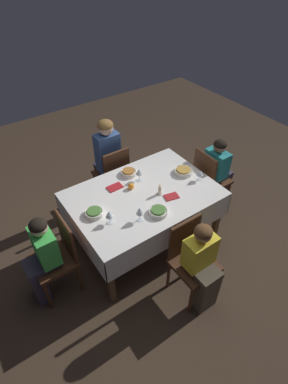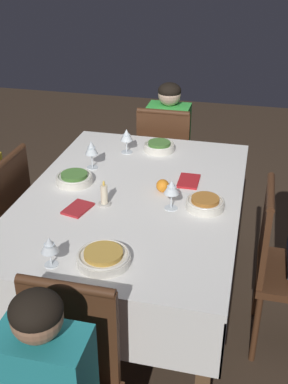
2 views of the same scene
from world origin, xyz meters
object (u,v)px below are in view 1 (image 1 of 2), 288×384
bowl_north (128,172)px  napkin_red_folded (115,187)px  dining_table (143,199)px  chair_west (59,254)px  person_child_green (41,258)px  wine_glass_west (109,215)px  wine_glass_north (139,172)px  candle_centerpiece (160,191)px  person_child_yellow (203,265)px  bowl_west (94,213)px  bowl_south (158,211)px  wine_glass_east (200,173)px  chair_north (113,173)px  chair_south (190,256)px  orange_fruit (131,186)px  person_adult_denim (106,156)px  chair_east (209,178)px  person_child_teal (219,170)px  wine_glass_south (140,211)px  bowl_east (183,171)px

bowl_north → napkin_red_folded: (-0.26, -0.12, -0.02)m
bowl_north → dining_table: bearing=-97.9°
chair_west → bowl_north: size_ratio=4.80×
person_child_green → wine_glass_west: (0.69, -0.14, 0.30)m
wine_glass_north → candle_centerpiece: bearing=-82.8°
candle_centerpiece → dining_table: bearing=142.3°
person_child_yellow → wine_glass_north: bearing=85.8°
bowl_west → bowl_south: (0.54, -0.35, -0.00)m
person_child_green → wine_glass_east: 1.88m
wine_glass_west → candle_centerpiece: size_ratio=1.13×
person_child_yellow → napkin_red_folded: (-0.21, 1.22, 0.21)m
chair_west → bowl_south: 1.07m
chair_north → napkin_red_folded: 0.65m
chair_west → chair_south: size_ratio=1.00×
dining_table → orange_fruit: size_ratio=23.40×
person_adult_denim → bowl_west: person_adult_denim is taller
chair_west → orange_fruit: (0.97, 0.17, 0.29)m
wine_glass_west → candle_centerpiece: (0.65, 0.06, -0.06)m
bowl_south → napkin_red_folded: 0.62m
chair_north → candle_centerpiece: 0.95m
candle_centerpiece → chair_east: bearing=7.2°
wine_glass_north → napkin_red_folded: bearing=172.3°
wine_glass_north → wine_glass_east: size_ratio=1.16×
person_child_teal → bowl_west: size_ratio=5.41×
chair_south → wine_glass_south: 0.67m
chair_east → bowl_east: bearing=86.3°
person_child_yellow → wine_glass_west: bearing=123.5°
chair_north → person_child_teal: (1.13, -0.79, 0.06)m
chair_south → orange_fruit: 0.98m
chair_north → person_child_yellow: bearing=88.1°
chair_north → dining_table: bearing=85.1°
wine_glass_west → orange_fruit: bearing=35.2°
person_child_yellow → bowl_west: size_ratio=5.34×
chair_west → wine_glass_north: size_ratio=5.89×
bowl_west → person_child_teal: bearing=-0.3°
bowl_west → bowl_east: 1.18m
person_child_yellow → bowl_south: 0.67m
chair_west → wine_glass_north: (1.13, 0.25, 0.37)m
bowl_south → orange_fruit: size_ratio=2.91×
wine_glass_north → chair_east: bearing=-12.9°
person_adult_denim → wine_glass_south: size_ratio=7.44×
chair_west → wine_glass_west: same height
bowl_east → wine_glass_south: bearing=-158.2°
candle_centerpiece → wine_glass_east: bearing=-6.7°
person_child_yellow → orange_fruit: person_child_yellow is taller
wine_glass_south → orange_fruit: size_ratio=2.45×
chair_east → bowl_east: chair_east is taller
bowl_east → wine_glass_north: bearing=159.5°
dining_table → chair_north: bearing=85.1°
orange_fruit → bowl_north: bearing=63.6°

